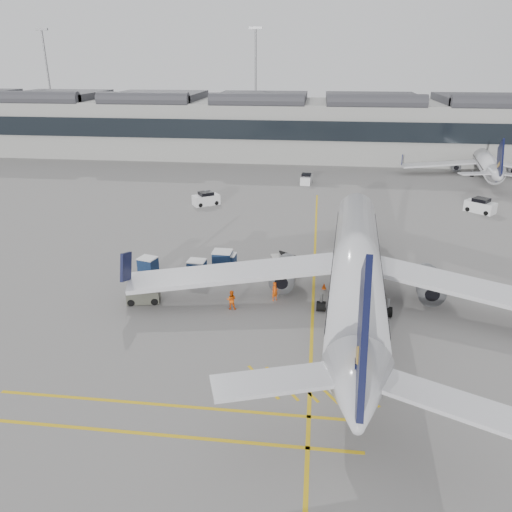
# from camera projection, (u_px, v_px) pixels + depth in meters

# --- Properties ---
(ground) EXTENTS (220.00, 220.00, 0.00)m
(ground) POSITION_uv_depth(u_px,v_px,m) (184.00, 321.00, 39.15)
(ground) COLOR gray
(ground) RESTS_ON ground
(terminal) EXTENTS (200.00, 20.45, 12.40)m
(terminal) POSITION_uv_depth(u_px,v_px,m) (271.00, 125.00, 103.12)
(terminal) COLOR #9E9E99
(terminal) RESTS_ON ground
(light_masts) EXTENTS (113.00, 0.60, 25.45)m
(light_masts) POSITION_uv_depth(u_px,v_px,m) (270.00, 79.00, 113.17)
(light_masts) COLOR slate
(light_masts) RESTS_ON ground
(apron_markings) EXTENTS (0.25, 60.00, 0.01)m
(apron_markings) POSITION_uv_depth(u_px,v_px,m) (314.00, 276.00, 47.22)
(apron_markings) COLOR gold
(apron_markings) RESTS_ON ground
(airliner_main) EXTENTS (38.08, 41.70, 11.08)m
(airliner_main) POSITION_uv_depth(u_px,v_px,m) (356.00, 267.00, 40.89)
(airliner_main) COLOR silver
(airliner_main) RESTS_ON ground
(airliner_far) EXTENTS (28.28, 31.12, 8.31)m
(airliner_far) POSITION_uv_depth(u_px,v_px,m) (485.00, 162.00, 86.16)
(airliner_far) COLOR silver
(airliner_far) RESTS_ON ground
(belt_loader) EXTENTS (4.55, 2.39, 1.80)m
(belt_loader) POSITION_uv_depth(u_px,v_px,m) (285.00, 264.00, 48.63)
(belt_loader) COLOR #BAB8B1
(belt_loader) RESTS_ON ground
(baggage_cart_a) EXTENTS (1.72, 1.45, 1.72)m
(baggage_cart_a) POSITION_uv_depth(u_px,v_px,m) (228.00, 262.00, 48.18)
(baggage_cart_a) COLOR gray
(baggage_cart_a) RESTS_ON ground
(baggage_cart_b) EXTENTS (1.97, 1.63, 2.03)m
(baggage_cart_b) POSITION_uv_depth(u_px,v_px,m) (223.00, 260.00, 48.07)
(baggage_cart_b) COLOR gray
(baggage_cart_b) RESTS_ON ground
(baggage_cart_c) EXTENTS (2.02, 1.81, 1.79)m
(baggage_cart_c) POSITION_uv_depth(u_px,v_px,m) (148.00, 266.00, 47.11)
(baggage_cart_c) COLOR gray
(baggage_cart_c) RESTS_ON ground
(baggage_cart_d) EXTENTS (1.82, 1.54, 1.81)m
(baggage_cart_d) POSITION_uv_depth(u_px,v_px,m) (197.00, 269.00, 46.43)
(baggage_cart_d) COLOR gray
(baggage_cart_d) RESTS_ON ground
(ramp_agent_a) EXTENTS (0.73, 0.71, 1.69)m
(ramp_agent_a) POSITION_uv_depth(u_px,v_px,m) (275.00, 291.00, 42.25)
(ramp_agent_a) COLOR #EE500C
(ramp_agent_a) RESTS_ON ground
(ramp_agent_b) EXTENTS (0.83, 0.66, 1.67)m
(ramp_agent_b) POSITION_uv_depth(u_px,v_px,m) (231.00, 300.00, 40.81)
(ramp_agent_b) COLOR #F35C0C
(ramp_agent_b) RESTS_ON ground
(pushback_tug) EXTENTS (2.97, 2.18, 1.50)m
(pushback_tug) POSITION_uv_depth(u_px,v_px,m) (143.00, 294.00, 42.11)
(pushback_tug) COLOR #4F5044
(pushback_tug) RESTS_ON ground
(safety_cone_nose) EXTENTS (0.36, 0.36, 0.50)m
(safety_cone_nose) POSITION_uv_depth(u_px,v_px,m) (346.00, 245.00, 54.39)
(safety_cone_nose) COLOR #F24C0A
(safety_cone_nose) RESTS_ON ground
(safety_cone_engine) EXTENTS (0.40, 0.40, 0.56)m
(safety_cone_engine) POSITION_uv_depth(u_px,v_px,m) (324.00, 286.00, 44.57)
(safety_cone_engine) COLOR #F24C0A
(safety_cone_engine) RESTS_ON ground
(service_van_left) EXTENTS (3.98, 3.54, 1.85)m
(service_van_left) POSITION_uv_depth(u_px,v_px,m) (206.00, 199.00, 69.69)
(service_van_left) COLOR silver
(service_van_left) RESTS_ON ground
(service_van_mid) EXTENTS (1.89, 3.35, 1.66)m
(service_van_mid) POSITION_uv_depth(u_px,v_px,m) (306.00, 179.00, 81.31)
(service_van_mid) COLOR silver
(service_van_mid) RESTS_ON ground
(service_van_right) EXTENTS (4.06, 3.85, 1.92)m
(service_van_right) POSITION_uv_depth(u_px,v_px,m) (480.00, 206.00, 66.32)
(service_van_right) COLOR silver
(service_van_right) RESTS_ON ground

